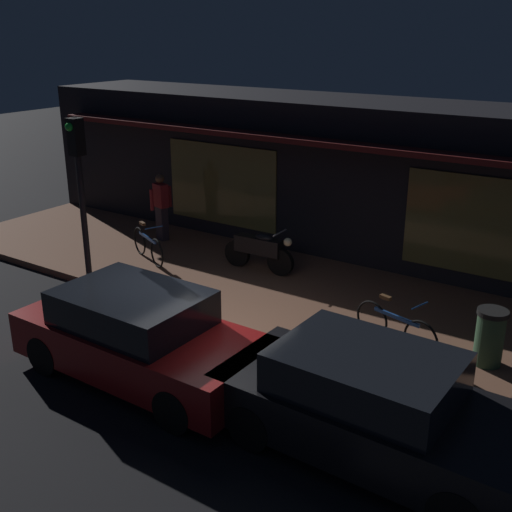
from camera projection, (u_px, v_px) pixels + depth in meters
name	position (u px, v px, depth m)	size (l,w,h in m)	color
ground_plane	(199.00, 355.00, 10.59)	(60.00, 60.00, 0.00)	black
sidewalk_slab	(290.00, 292.00, 12.91)	(18.00, 4.00, 0.15)	brown
storefront_building	(365.00, 178.00, 14.97)	(18.00, 3.30, 3.60)	black
motorcycle	(260.00, 249.00, 13.67)	(1.70, 0.55, 0.97)	black
bicycle_parked	(395.00, 327.00, 10.42)	(1.61, 0.56, 0.91)	black
bicycle_extra	(148.00, 246.00, 14.32)	(1.53, 0.73, 0.91)	black
person_photographer	(161.00, 206.00, 15.57)	(0.43, 0.61, 1.67)	#28232D
trash_bin	(490.00, 337.00, 9.86)	(0.48, 0.48, 0.93)	#2D4C33
traffic_light_pole	(80.00, 177.00, 12.04)	(0.24, 0.33, 3.60)	black
parked_car_near	(139.00, 336.00, 9.72)	(4.12, 1.82, 1.42)	black
parked_car_far	(372.00, 406.00, 7.91)	(4.15, 1.87, 1.42)	black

